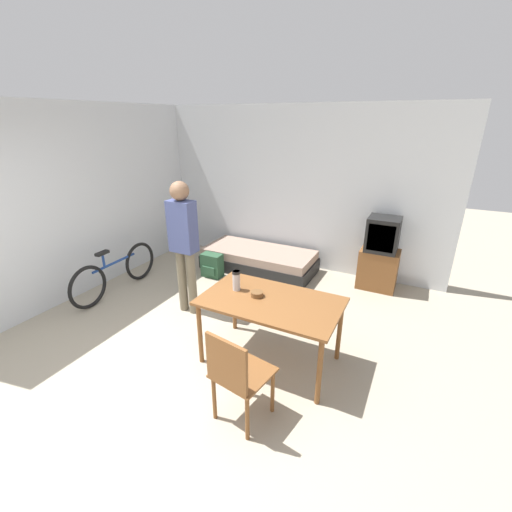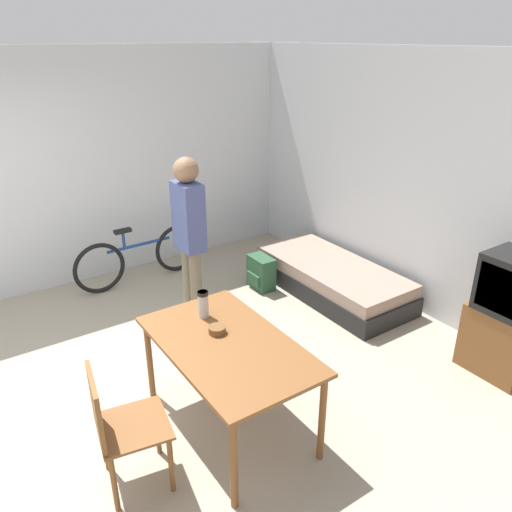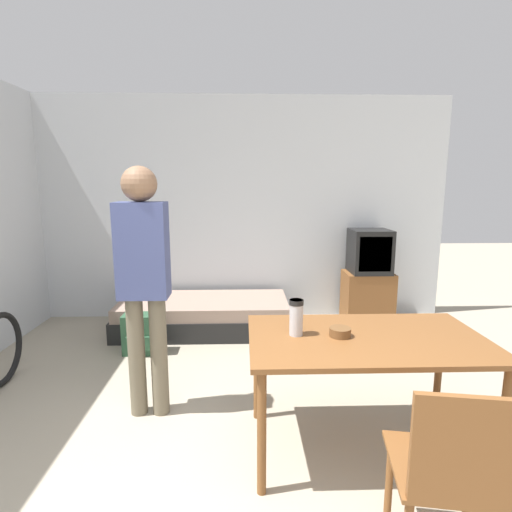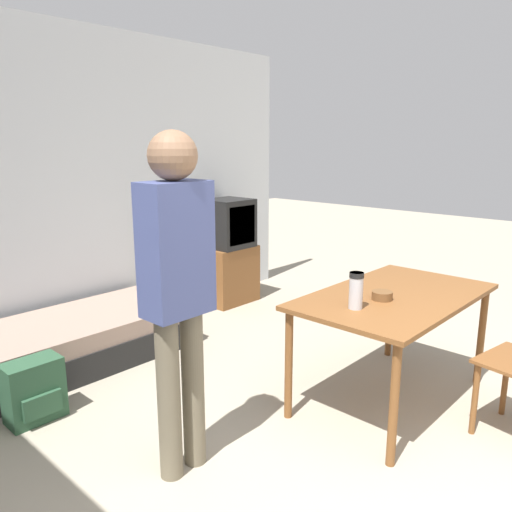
# 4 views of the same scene
# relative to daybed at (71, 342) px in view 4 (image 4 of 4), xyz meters

# --- Properties ---
(wall_back) EXTENTS (5.44, 0.06, 2.70)m
(wall_back) POSITION_rel_daybed_xyz_m (0.23, 0.54, 1.17)
(wall_back) COLOR silver
(wall_back) RESTS_ON ground_plane
(daybed) EXTENTS (1.94, 0.87, 0.36)m
(daybed) POSITION_rel_daybed_xyz_m (0.00, 0.00, 0.00)
(daybed) COLOR black
(daybed) RESTS_ON ground_plane
(tv) EXTENTS (0.57, 0.43, 1.13)m
(tv) POSITION_rel_daybed_xyz_m (1.95, 0.21, 0.36)
(tv) COLOR brown
(tv) RESTS_ON ground_plane
(dining_table) EXTENTS (1.43, 0.84, 0.75)m
(dining_table) POSITION_rel_daybed_xyz_m (1.20, -2.13, 0.49)
(dining_table) COLOR brown
(dining_table) RESTS_ON ground_plane
(person_standing) EXTENTS (0.34, 0.24, 1.78)m
(person_standing) POSITION_rel_daybed_xyz_m (-0.24, -1.69, 0.87)
(person_standing) COLOR #6B604C
(person_standing) RESTS_ON ground_plane
(thermos_flask) EXTENTS (0.09, 0.09, 0.22)m
(thermos_flask) POSITION_rel_daybed_xyz_m (0.77, -2.09, 0.69)
(thermos_flask) COLOR #B7B7BC
(thermos_flask) RESTS_ON dining_table
(mate_bowl) EXTENTS (0.13, 0.13, 0.05)m
(mate_bowl) POSITION_rel_daybed_xyz_m (1.04, -2.13, 0.60)
(mate_bowl) COLOR brown
(mate_bowl) RESTS_ON dining_table
(backpack) EXTENTS (0.34, 0.23, 0.40)m
(backpack) POSITION_rel_daybed_xyz_m (-0.56, -0.62, 0.02)
(backpack) COLOR #284C33
(backpack) RESTS_ON ground_plane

